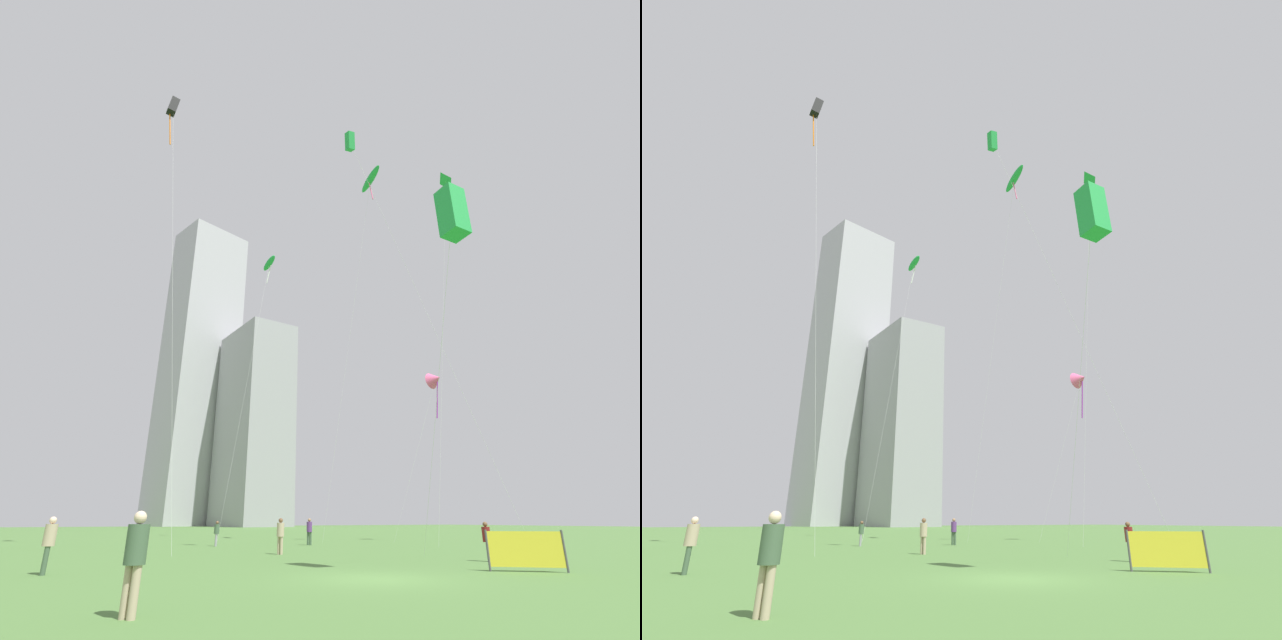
{
  "view_description": "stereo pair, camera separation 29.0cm",
  "coord_description": "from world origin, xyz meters",
  "views": [
    {
      "loc": [
        -9.94,
        -13.58,
        1.7
      ],
      "look_at": [
        1.95,
        6.79,
        11.66
      ],
      "focal_mm": 26.66,
      "sensor_mm": 36.0,
      "label": 1
    },
    {
      "loc": [
        -9.69,
        -13.73,
        1.7
      ],
      "look_at": [
        1.95,
        6.79,
        11.66
      ],
      "focal_mm": 26.66,
      "sensor_mm": 36.0,
      "label": 2
    }
  ],
  "objects": [
    {
      "name": "distant_highrise_1",
      "position": [
        32.29,
        139.79,
        50.01
      ],
      "size": [
        25.09,
        20.94,
        100.03
      ],
      "primitive_type": "cube",
      "rotation": [
        0.0,
        0.0,
        0.26
      ],
      "color": "#A8A8AD",
      "rests_on": "ground"
    },
    {
      "name": "distant_highrise_0",
      "position": [
        44.89,
        119.72,
        28.55
      ],
      "size": [
        16.47,
        25.51,
        57.1
      ],
      "primitive_type": "cube",
      "rotation": [
        0.0,
        0.0,
        0.06
      ],
      "color": "#939399",
      "rests_on": "ground"
    },
    {
      "name": "event_banner",
      "position": [
        6.0,
        -0.96,
        0.73
      ],
      "size": [
        2.03,
        1.82,
        1.37
      ],
      "color": "#4C4C4C",
      "rests_on": "ground"
    },
    {
      "name": "person_standing_3",
      "position": [
        2.29,
        21.95,
        0.95
      ],
      "size": [
        0.36,
        0.36,
        1.64
      ],
      "rotation": [
        0.0,
        0.0,
        4.32
      ],
      "color": "gray",
      "rests_on": "ground"
    },
    {
      "name": "kite_flying_1",
      "position": [
        18.2,
        11.46,
        30.22
      ],
      "size": [
        3.86,
        2.36,
        31.38
      ],
      "color": "silver",
      "rests_on": "ground"
    },
    {
      "name": "person_standing_1",
      "position": [
        -7.87,
        -2.94,
        1.08
      ],
      "size": [
        0.42,
        0.42,
        1.87
      ],
      "rotation": [
        0.0,
        0.0,
        2.21
      ],
      "color": "tan",
      "rests_on": "ground"
    },
    {
      "name": "kite_flying_7",
      "position": [
        -5.53,
        18.86,
        34.08
      ],
      "size": [
        3.07,
        5.96,
        35.21
      ],
      "color": "silver",
      "rests_on": "ground"
    },
    {
      "name": "kite_flying_5",
      "position": [
        14.05,
        17.37,
        33.55
      ],
      "size": [
        2.53,
        8.27,
        34.33
      ],
      "color": "silver",
      "rests_on": "ground"
    },
    {
      "name": "person_standing_5",
      "position": [
        8.4,
        2.93,
        0.94
      ],
      "size": [
        0.36,
        0.36,
        1.63
      ],
      "rotation": [
        0.0,
        0.0,
        0.76
      ],
      "color": "gray",
      "rests_on": "ground"
    },
    {
      "name": "ground",
      "position": [
        0.0,
        0.0,
        0.0
      ],
      "size": [
        280.0,
        280.0,
        0.0
      ],
      "primitive_type": "plane",
      "color": "#4C7538"
    },
    {
      "name": "person_standing_4",
      "position": [
        -8.94,
        6.55,
        1.05
      ],
      "size": [
        0.4,
        0.4,
        1.81
      ],
      "rotation": [
        0.0,
        0.0,
        1.49
      ],
      "color": "#3F593F",
      "rests_on": "ground"
    },
    {
      "name": "kite_flying_2",
      "position": [
        5.32,
        8.17,
        26.65
      ],
      "size": [
        12.2,
        1.35,
        27.54
      ],
      "color": "silver",
      "rests_on": "ground"
    },
    {
      "name": "person_standing_2",
      "position": [
        2.42,
        11.86,
        1.04
      ],
      "size": [
        0.4,
        0.4,
        1.8
      ],
      "rotation": [
        0.0,
        0.0,
        1.99
      ],
      "color": "tan",
      "rests_on": "ground"
    },
    {
      "name": "kite_flying_3",
      "position": [
        2.55,
        -2.63,
        12.97
      ],
      "size": [
        6.03,
        10.04,
        14.09
      ],
      "color": "silver",
      "rests_on": "ground"
    },
    {
      "name": "kite_flying_4",
      "position": [
        21.43,
        18.53,
        13.96
      ],
      "size": [
        4.23,
        4.05,
        14.84
      ],
      "color": "silver",
      "rests_on": "ground"
    },
    {
      "name": "person_standing_6",
      "position": [
        8.75,
        20.02,
        1.05
      ],
      "size": [
        0.4,
        0.4,
        1.82
      ],
      "rotation": [
        0.0,
        0.0,
        5.67
      ],
      "color": "#3F593F",
      "rests_on": "ground"
    },
    {
      "name": "kite_flying_0",
      "position": [
        9.62,
        31.88,
        29.68
      ],
      "size": [
        5.4,
        4.54,
        30.55
      ],
      "color": "silver",
      "rests_on": "ground"
    }
  ]
}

